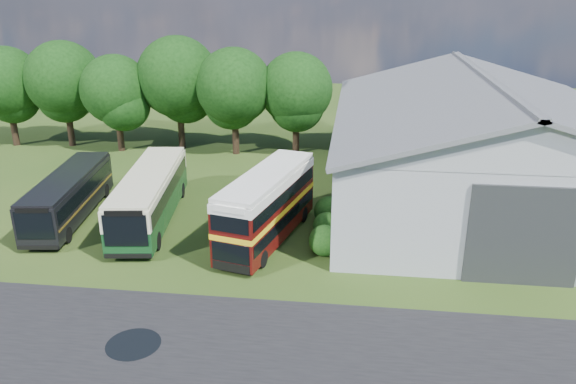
# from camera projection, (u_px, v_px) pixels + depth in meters

# --- Properties ---
(ground) EXTENTS (120.00, 120.00, 0.00)m
(ground) POSITION_uv_depth(u_px,v_px,m) (191.00, 307.00, 25.11)
(ground) COLOR #243D13
(ground) RESTS_ON ground
(asphalt_road) EXTENTS (60.00, 8.00, 0.02)m
(asphalt_road) POSITION_uv_depth(u_px,v_px,m) (244.00, 353.00, 21.98)
(asphalt_road) COLOR black
(asphalt_road) RESTS_ON ground
(puddle) EXTENTS (2.20, 2.20, 0.01)m
(puddle) POSITION_uv_depth(u_px,v_px,m) (133.00, 345.00, 22.50)
(puddle) COLOR black
(puddle) RESTS_ON ground
(storage_shed) EXTENTS (18.80, 24.80, 8.15)m
(storage_shed) POSITION_uv_depth(u_px,v_px,m) (478.00, 136.00, 36.77)
(storage_shed) COLOR gray
(storage_shed) RESTS_ON ground
(tree_far_left) EXTENTS (6.12, 6.12, 8.64)m
(tree_far_left) POSITION_uv_depth(u_px,v_px,m) (6.00, 82.00, 48.11)
(tree_far_left) COLOR black
(tree_far_left) RESTS_ON ground
(tree_left_a) EXTENTS (6.46, 6.46, 9.12)m
(tree_left_a) POSITION_uv_depth(u_px,v_px,m) (64.00, 79.00, 47.89)
(tree_left_a) COLOR black
(tree_left_a) RESTS_ON ground
(tree_left_b) EXTENTS (5.78, 5.78, 8.16)m
(tree_left_b) POSITION_uv_depth(u_px,v_px,m) (115.00, 90.00, 46.60)
(tree_left_b) COLOR black
(tree_left_b) RESTS_ON ground
(tree_mid) EXTENTS (6.80, 6.80, 9.60)m
(tree_mid) POSITION_uv_depth(u_px,v_px,m) (178.00, 77.00, 46.91)
(tree_mid) COLOR black
(tree_mid) RESTS_ON ground
(tree_right_a) EXTENTS (6.26, 6.26, 8.83)m
(tree_right_a) POSITION_uv_depth(u_px,v_px,m) (234.00, 86.00, 45.57)
(tree_right_a) COLOR black
(tree_right_a) RESTS_ON ground
(tree_right_b) EXTENTS (5.98, 5.98, 8.45)m
(tree_right_b) POSITION_uv_depth(u_px,v_px,m) (296.00, 89.00, 45.83)
(tree_right_b) COLOR black
(tree_right_b) RESTS_ON ground
(shrub_front) EXTENTS (1.70, 1.70, 1.70)m
(shrub_front) POSITION_uv_depth(u_px,v_px,m) (324.00, 254.00, 30.04)
(shrub_front) COLOR #194714
(shrub_front) RESTS_ON ground
(shrub_mid) EXTENTS (1.60, 1.60, 1.60)m
(shrub_mid) POSITION_uv_depth(u_px,v_px,m) (326.00, 238.00, 31.90)
(shrub_mid) COLOR #194714
(shrub_mid) RESTS_ON ground
(shrub_back) EXTENTS (1.80, 1.80, 1.80)m
(shrub_back) POSITION_uv_depth(u_px,v_px,m) (328.00, 224.00, 33.76)
(shrub_back) COLOR #194714
(shrub_back) RESTS_ON ground
(bus_green_single) EXTENTS (4.05, 11.44, 3.09)m
(bus_green_single) POSITION_uv_depth(u_px,v_px,m) (150.00, 196.00, 33.59)
(bus_green_single) COLOR black
(bus_green_single) RESTS_ON ground
(bus_maroon_double) EXTENTS (4.48, 9.49, 3.95)m
(bus_maroon_double) POSITION_uv_depth(u_px,v_px,m) (267.00, 207.00, 31.01)
(bus_maroon_double) COLOR black
(bus_maroon_double) RESTS_ON ground
(bus_dark_single) EXTENTS (3.59, 10.26, 2.77)m
(bus_dark_single) POSITION_uv_depth(u_px,v_px,m) (69.00, 195.00, 34.11)
(bus_dark_single) COLOR black
(bus_dark_single) RESTS_ON ground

